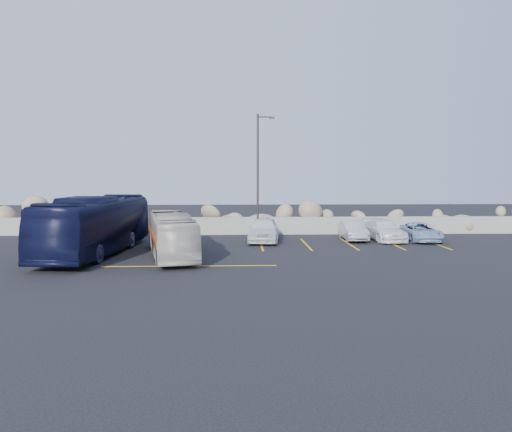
{
  "coord_description": "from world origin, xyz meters",
  "views": [
    {
      "loc": [
        1.25,
        -22.44,
        4.25
      ],
      "look_at": [
        2.19,
        4.0,
        1.97
      ],
      "focal_mm": 35.0,
      "sensor_mm": 36.0,
      "label": 1
    }
  ],
  "objects_px": {
    "car_c": "(384,230)",
    "car_d": "(421,232)",
    "lamppost": "(259,172)",
    "tour_coach": "(96,225)",
    "car_a": "(264,230)",
    "vintage_bus": "(172,235)",
    "car_b": "(353,231)"
  },
  "relations": [
    {
      "from": "lamppost",
      "to": "car_d",
      "type": "xyz_separation_m",
      "value": [
        10.15,
        -1.23,
        -3.73
      ]
    },
    {
      "from": "vintage_bus",
      "to": "tour_coach",
      "type": "relative_size",
      "value": 0.73
    },
    {
      "from": "vintage_bus",
      "to": "car_d",
      "type": "distance_m",
      "value": 15.81
    },
    {
      "from": "car_c",
      "to": "car_a",
      "type": "bearing_deg",
      "value": 179.0
    },
    {
      "from": "car_d",
      "to": "lamppost",
      "type": "bearing_deg",
      "value": 174.78
    },
    {
      "from": "vintage_bus",
      "to": "tour_coach",
      "type": "distance_m",
      "value": 4.19
    },
    {
      "from": "car_d",
      "to": "vintage_bus",
      "type": "bearing_deg",
      "value": -158.39
    },
    {
      "from": "tour_coach",
      "to": "car_c",
      "type": "relative_size",
      "value": 2.48
    },
    {
      "from": "vintage_bus",
      "to": "lamppost",
      "type": "bearing_deg",
      "value": 42.06
    },
    {
      "from": "lamppost",
      "to": "car_d",
      "type": "height_order",
      "value": "lamppost"
    },
    {
      "from": "car_c",
      "to": "car_d",
      "type": "bearing_deg",
      "value": -12.23
    },
    {
      "from": "vintage_bus",
      "to": "car_b",
      "type": "bearing_deg",
      "value": 16.15
    },
    {
      "from": "tour_coach",
      "to": "car_b",
      "type": "distance_m",
      "value": 15.54
    },
    {
      "from": "lamppost",
      "to": "car_a",
      "type": "distance_m",
      "value": 3.78
    },
    {
      "from": "car_d",
      "to": "car_a",
      "type": "bearing_deg",
      "value": -177.75
    },
    {
      "from": "tour_coach",
      "to": "car_d",
      "type": "xyz_separation_m",
      "value": [
        18.91,
        4.41,
        -0.96
      ]
    },
    {
      "from": "lamppost",
      "to": "car_a",
      "type": "height_order",
      "value": "lamppost"
    },
    {
      "from": "lamppost",
      "to": "car_d",
      "type": "relative_size",
      "value": 1.97
    },
    {
      "from": "car_a",
      "to": "car_b",
      "type": "relative_size",
      "value": 1.22
    },
    {
      "from": "car_b",
      "to": "car_c",
      "type": "distance_m",
      "value": 1.95
    },
    {
      "from": "tour_coach",
      "to": "car_a",
      "type": "relative_size",
      "value": 2.43
    },
    {
      "from": "car_a",
      "to": "lamppost",
      "type": "bearing_deg",
      "value": 106.75
    },
    {
      "from": "lamppost",
      "to": "car_a",
      "type": "xyz_separation_m",
      "value": [
        0.26,
        -1.33,
        -3.53
      ]
    },
    {
      "from": "car_b",
      "to": "car_d",
      "type": "relative_size",
      "value": 0.91
    },
    {
      "from": "vintage_bus",
      "to": "car_c",
      "type": "xyz_separation_m",
      "value": [
        12.62,
        5.7,
        -0.48
      ]
    },
    {
      "from": "lamppost",
      "to": "tour_coach",
      "type": "height_order",
      "value": "lamppost"
    },
    {
      "from": "vintage_bus",
      "to": "car_b",
      "type": "xyz_separation_m",
      "value": [
        10.68,
        5.83,
        -0.51
      ]
    },
    {
      "from": "car_d",
      "to": "car_b",
      "type": "bearing_deg",
      "value": 175.53
    },
    {
      "from": "lamppost",
      "to": "tour_coach",
      "type": "bearing_deg",
      "value": -147.25
    },
    {
      "from": "vintage_bus",
      "to": "car_c",
      "type": "bearing_deg",
      "value": 11.82
    },
    {
      "from": "car_b",
      "to": "car_c",
      "type": "relative_size",
      "value": 0.84
    },
    {
      "from": "lamppost",
      "to": "vintage_bus",
      "type": "height_order",
      "value": "lamppost"
    }
  ]
}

